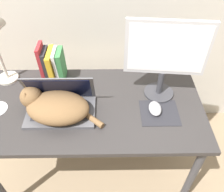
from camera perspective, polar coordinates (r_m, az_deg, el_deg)
desk at (r=1.43m, az=-4.81°, el=-4.27°), size 1.28×0.66×0.72m
laptop at (r=1.33m, az=-12.26°, el=-2.05°), size 0.38×0.24×0.23m
cat at (r=1.30m, az=-13.71°, el=-2.39°), size 0.45×0.27×0.16m
external_monitor at (r=1.29m, az=12.80°, el=9.53°), size 0.43×0.17×0.47m
mousepad at (r=1.35m, az=11.34°, el=-3.96°), size 0.21×0.19×0.00m
computer_mouse at (r=1.34m, az=10.32°, el=-2.96°), size 0.07×0.11×0.03m
book_row at (r=1.52m, az=-14.14°, el=7.35°), size 0.14×0.17×0.24m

